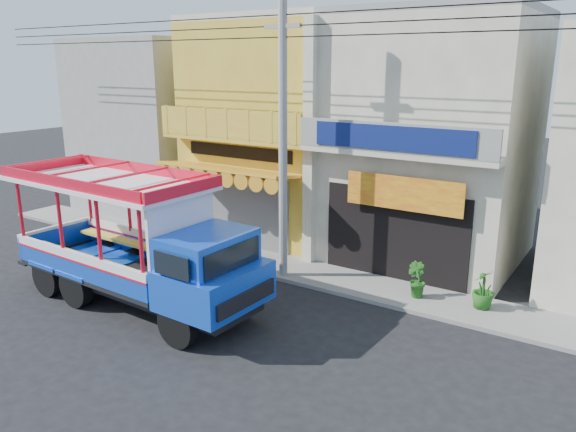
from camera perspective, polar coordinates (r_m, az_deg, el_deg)
The scene contains 11 objects.
ground at distance 14.93m, azimuth -4.40°, elevation -10.98°, with size 90.00×90.00×0.00m, color black.
sidewalk at distance 17.95m, azimuth 3.44°, elevation -6.08°, with size 30.00×2.00×0.12m, color slate.
shophouse_left at distance 22.33m, azimuth -0.26°, elevation 8.90°, with size 6.00×7.50×8.24m.
shophouse_right at distance 19.69m, azimuth 14.59°, elevation 7.55°, with size 6.00×6.75×8.24m.
party_pilaster at distance 18.15m, azimuth 2.23°, elevation 7.06°, with size 0.35×0.30×8.00m, color #B0AC90.
filler_building_left at distance 26.88m, azimuth -12.91°, elevation 8.95°, with size 6.00×6.00×7.60m, color gray.
utility_pole at distance 16.64m, azimuth -0.09°, elevation 9.91°, with size 28.00×0.26×9.00m.
songthaew_truck at distance 15.54m, azimuth -14.01°, elevation -3.11°, with size 8.12×2.94×3.75m.
green_sign at distance 21.67m, azimuth -12.74°, elevation -1.39°, with size 0.61×0.38×0.94m.
potted_plant_b at distance 16.50m, azimuth 12.90°, elevation -6.34°, with size 0.55×0.44×1.00m, color #1F5518.
potted_plant_c at distance 16.24m, azimuth 19.25°, elevation -7.02°, with size 0.61×0.61×1.10m, color #1F5518.
Camera 1 is at (8.26, -10.54, 6.60)m, focal length 35.00 mm.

